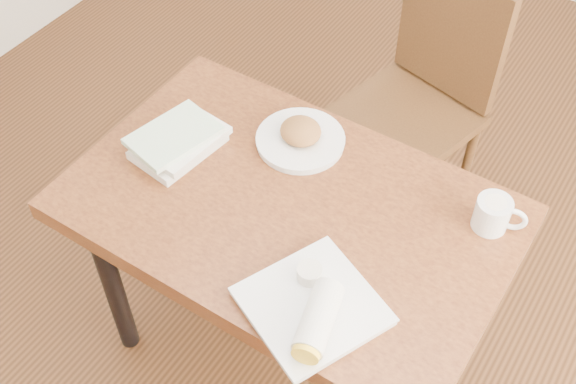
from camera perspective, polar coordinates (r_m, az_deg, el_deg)
The scene contains 7 objects.
ground at distance 2.48m, azimuth 0.00°, elevation -12.36°, with size 4.00×5.00×0.01m, color #472814.
table at distance 1.92m, azimuth 0.00°, elevation -2.81°, with size 1.13×0.72×0.75m.
chair_far at distance 2.52m, azimuth 10.63°, elevation 7.93°, with size 0.51×0.51×0.95m.
plate_scone at distance 1.98m, azimuth 1.00°, elevation 4.37°, with size 0.25×0.25×0.08m.
coffee_mug at distance 1.84m, azimuth 15.96°, elevation -1.67°, with size 0.13×0.09×0.09m.
plate_burrito at distance 1.63m, azimuth 2.04°, elevation -9.27°, with size 0.37×0.37×0.09m.
book_stack at distance 1.99m, azimuth -8.64°, elevation 3.99°, with size 0.21×0.27×0.06m.
Camera 1 is at (0.65, -1.00, 2.16)m, focal length 45.00 mm.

